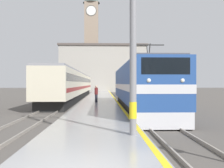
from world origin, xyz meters
TOP-DOWN VIEW (x-y plane):
  - ground_plane at (0.00, 30.00)m, footprint 200.00×200.00m
  - platform at (0.00, 25.00)m, footprint 3.96×140.00m
  - rail_track_near at (3.32, 25.00)m, footprint 2.83×140.00m
  - rail_track_far at (-3.85, 25.00)m, footprint 2.83×140.00m
  - locomotive_train at (3.32, 16.03)m, footprint 2.92×18.80m
  - passenger_train at (-3.85, 33.70)m, footprint 2.92×39.14m
  - catenary_mast at (1.54, 4.03)m, footprint 2.15×0.27m
  - person_on_platform at (-0.28, 20.36)m, footprint 0.34×0.34m
  - clock_tower at (-3.30, 78.24)m, footprint 5.37×5.37m
  - station_building at (0.41, 64.52)m, footprint 23.25×6.80m

SIDE VIEW (x-z plane):
  - ground_plane at x=0.00m, z-range 0.00..0.00m
  - rail_track_near at x=3.32m, z-range -0.05..0.11m
  - rail_track_far at x=-3.85m, z-range -0.05..0.11m
  - platform at x=0.00m, z-range 0.00..0.40m
  - person_on_platform at x=-0.28m, z-range 0.44..2.10m
  - locomotive_train at x=3.32m, z-range -0.44..4.34m
  - passenger_train at x=-3.85m, z-range 0.15..3.95m
  - catenary_mast at x=1.54m, z-range 0.36..8.84m
  - station_building at x=0.41m, z-range 0.03..12.56m
  - clock_tower at x=-3.30m, z-range 0.91..32.69m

